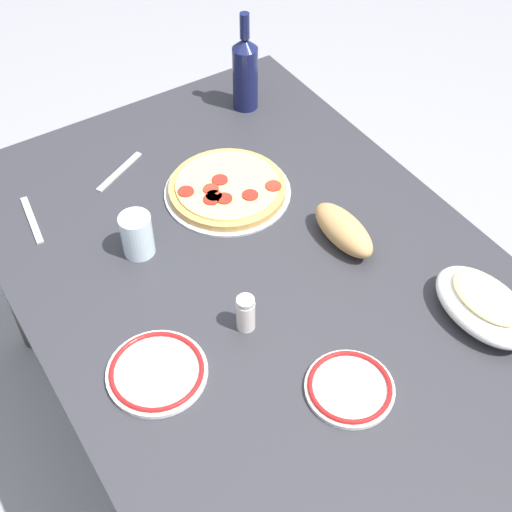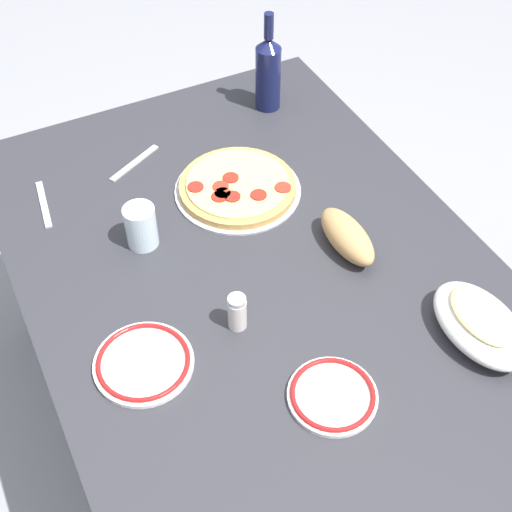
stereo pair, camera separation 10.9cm
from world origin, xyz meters
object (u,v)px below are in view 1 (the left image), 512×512
(bread_loaf, at_px, (343,230))
(water_glass, at_px, (137,235))
(dining_table, at_px, (256,293))
(pepperoni_pizza, at_px, (227,189))
(spice_shaker, at_px, (246,313))
(baked_pasta_dish, at_px, (484,304))
(side_plate_far, at_px, (157,372))
(side_plate_near, at_px, (350,387))
(wine_bottle, at_px, (245,71))

(bread_loaf, bearing_deg, water_glass, -118.72)
(dining_table, relative_size, pepperoni_pizza, 4.54)
(water_glass, bearing_deg, bread_loaf, 61.28)
(spice_shaker, bearing_deg, baked_pasta_dish, 60.21)
(water_glass, height_order, bread_loaf, water_glass)
(dining_table, xyz_separation_m, baked_pasta_dish, (0.38, 0.32, 0.14))
(water_glass, relative_size, bread_loaf, 0.55)
(baked_pasta_dish, relative_size, bread_loaf, 1.26)
(dining_table, height_order, water_glass, water_glass)
(pepperoni_pizza, xyz_separation_m, side_plate_far, (0.38, -0.39, -0.01))
(dining_table, xyz_separation_m, pepperoni_pizza, (-0.24, 0.07, 0.11))
(spice_shaker, bearing_deg, pepperoni_pizza, 154.22)
(side_plate_near, height_order, spice_shaker, spice_shaker)
(side_plate_far, bearing_deg, dining_table, 113.45)
(pepperoni_pizza, distance_m, bread_loaf, 0.32)
(dining_table, bearing_deg, wine_bottle, 150.15)
(pepperoni_pizza, relative_size, water_glass, 2.98)
(side_plate_far, bearing_deg, side_plate_near, 51.87)
(wine_bottle, bearing_deg, side_plate_near, -19.92)
(pepperoni_pizza, relative_size, spice_shaker, 3.62)
(dining_table, distance_m, water_glass, 0.31)
(wine_bottle, distance_m, bread_loaf, 0.58)
(pepperoni_pizza, distance_m, baked_pasta_dish, 0.67)
(pepperoni_pizza, xyz_separation_m, spice_shaker, (0.37, -0.18, 0.03))
(bread_loaf, xyz_separation_m, spice_shaker, (0.09, -0.32, 0.01))
(water_glass, bearing_deg, side_plate_far, -20.46)
(water_glass, bearing_deg, spice_shaker, 16.20)
(pepperoni_pizza, height_order, spice_shaker, spice_shaker)
(dining_table, distance_m, side_plate_near, 0.39)
(dining_table, relative_size, bread_loaf, 7.51)
(dining_table, distance_m, pepperoni_pizza, 0.28)
(side_plate_far, bearing_deg, water_glass, 159.54)
(water_glass, distance_m, side_plate_near, 0.58)
(water_glass, bearing_deg, dining_table, 48.08)
(water_glass, bearing_deg, baked_pasta_dish, 42.93)
(spice_shaker, bearing_deg, bread_loaf, 105.47)
(side_plate_far, xyz_separation_m, spice_shaker, (-0.01, 0.21, 0.03))
(pepperoni_pizza, relative_size, bread_loaf, 1.65)
(baked_pasta_dish, bearing_deg, dining_table, -139.88)
(bread_loaf, relative_size, spice_shaker, 2.19)
(water_glass, xyz_separation_m, side_plate_near, (0.55, 0.18, -0.04))
(water_glass, distance_m, spice_shaker, 0.33)
(wine_bottle, bearing_deg, baked_pasta_dish, 1.00)
(dining_table, bearing_deg, side_plate_near, -3.58)
(water_glass, height_order, spice_shaker, water_glass)
(bread_loaf, bearing_deg, spice_shaker, -74.53)
(wine_bottle, xyz_separation_m, side_plate_far, (0.67, -0.62, -0.10))
(water_glass, bearing_deg, side_plate_near, 17.84)
(pepperoni_pizza, height_order, water_glass, water_glass)
(dining_table, height_order, side_plate_far, side_plate_far)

